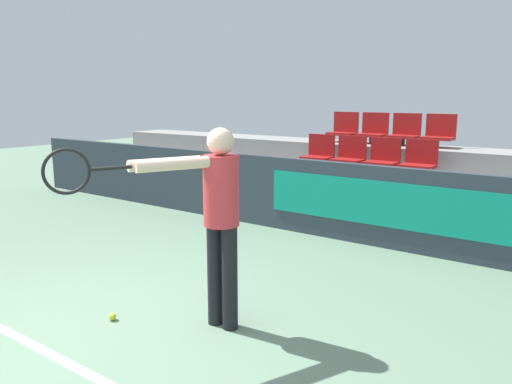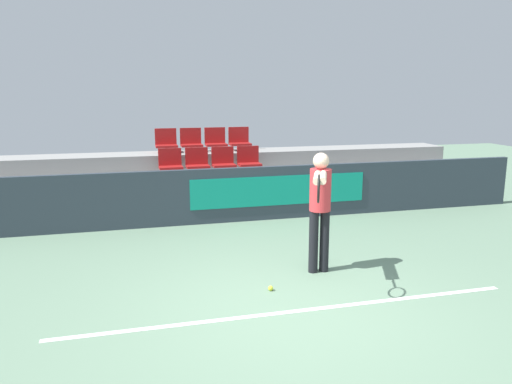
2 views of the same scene
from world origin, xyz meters
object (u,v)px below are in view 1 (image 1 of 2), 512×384
Objects in this scene: stadium_chair_2 at (357,188)px; stadium_chair_6 at (383,157)px; stadium_chair_8 at (344,129)px; tennis_ball at (112,317)px; tennis_player at (214,209)px; stadium_chair_4 at (319,152)px; stadium_chair_5 at (350,155)px; stadium_chair_7 at (419,160)px; stadium_chair_11 at (439,133)px; stadium_chair_9 at (373,130)px; stadium_chair_0 at (290,180)px; stadium_chair_1 at (322,184)px; stadium_chair_10 at (405,131)px; stadium_chair_3 at (396,192)px.

stadium_chair_2 is 1.00× the size of stadium_chair_6.
tennis_ball is (0.77, -5.97, -1.28)m from stadium_chair_8.
tennis_player is 1.35m from tennis_ball.
stadium_chair_4 is 0.33× the size of tennis_player.
stadium_chair_4 and stadium_chair_5 have the same top height.
stadium_chair_4 is 8.31× the size of tennis_ball.
stadium_chair_8 is 8.31× the size of tennis_ball.
stadium_chair_7 is (1.16, 0.00, 0.00)m from stadium_chair_5.
stadium_chair_9 is at bearing 180.00° from stadium_chair_11.
stadium_chair_11 is at bearing 38.87° from stadium_chair_5.
tennis_ball is at bearing -82.66° from stadium_chair_8.
stadium_chair_0 is 1.00× the size of stadium_chair_1.
stadium_chair_9 reaches higher than stadium_chair_6.
tennis_ball is (0.19, -5.97, -1.28)m from stadium_chair_9.
stadium_chair_7 is at bearing 38.87° from stadium_chair_1.
stadium_chair_2 is 8.31× the size of tennis_ball.
stadium_chair_11 reaches higher than stadium_chair_0.
stadium_chair_0 is at bearing -90.00° from stadium_chair_8.
stadium_chair_10 is 8.31× the size of tennis_ball.
stadium_chair_8 is 1.00× the size of stadium_chair_10.
stadium_chair_1 is 1.00× the size of stadium_chair_9.
stadium_chair_6 is (-0.58, 0.93, 0.36)m from stadium_chair_3.
tennis_player is at bearing -84.76° from stadium_chair_6.
stadium_chair_5 is at bearing 125.49° from tennis_player.
stadium_chair_4 reaches higher than stadium_chair_1.
stadium_chair_1 is 1.53m from stadium_chair_7.
stadium_chair_10 is (0.00, 0.93, 0.36)m from stadium_chair_6.
stadium_chair_5 and stadium_chair_7 have the same top height.
stadium_chair_8 is 1.00× the size of stadium_chair_11.
stadium_chair_3 is 1.00× the size of stadium_chair_9.
stadium_chair_9 is at bearing 58.19° from stadium_chair_4.
stadium_chair_1 is at bearing 92.64° from tennis_ball.
stadium_chair_6 reaches higher than tennis_ball.
stadium_chair_5 is (-1.16, 0.93, 0.36)m from stadium_chair_3.
stadium_chair_3 is 8.31× the size of tennis_ball.
stadium_chair_7 is 1.00× the size of stadium_chair_10.
stadium_chair_5 reaches higher than stadium_chair_3.
stadium_chair_6 is 0.58m from stadium_chair_7.
stadium_chair_2 and stadium_chair_3 have the same top height.
stadium_chair_2 is 1.53m from stadium_chair_4.
stadium_chair_7 is at bearing 0.00° from stadium_chair_4.
tennis_ball is (-0.39, -4.10, -0.57)m from stadium_chair_2.
tennis_ball is (0.19, -5.04, -0.92)m from stadium_chair_5.
stadium_chair_9 is at bearing 91.82° from tennis_ball.
stadium_chair_9 reaches higher than stadium_chair_1.
stadium_chair_7 is 5.21m from tennis_ball.
stadium_chair_3 is 1.00× the size of stadium_chair_7.
tennis_player is (1.00, -4.61, 0.07)m from stadium_chair_5.
stadium_chair_2 is at bearing 180.00° from stadium_chair_3.
stadium_chair_5 reaches higher than stadium_chair_0.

